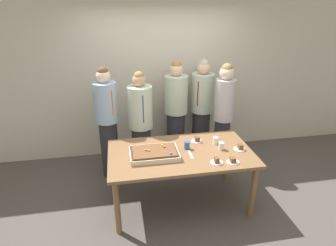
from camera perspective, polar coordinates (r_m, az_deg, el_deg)
The scene contains 17 objects.
ground_plane at distance 4.08m, azimuth 2.36°, elevation -15.44°, with size 12.00×12.00×0.00m, color #4C4742.
interior_back_panel at distance 4.86m, azimuth -1.46°, elevation 10.88°, with size 8.00×0.12×3.00m, color beige.
party_table at distance 3.68m, azimuth 2.54°, elevation -6.98°, with size 1.83×1.02×0.78m.
sheet_cake at distance 3.54m, azimuth -2.77°, elevation -6.05°, with size 0.60×0.42×0.10m.
plated_slice_near_left at distance 3.49m, azimuth 12.88°, elevation -7.43°, with size 0.15×0.15×0.07m.
plated_slice_near_right at distance 3.44m, azimuth 9.74°, elevation -7.56°, with size 0.15×0.15×0.07m.
plated_slice_far_left at distance 3.90m, azimuth 5.80°, elevation -3.39°, with size 0.15×0.15×0.07m.
plated_slice_far_right at distance 3.80m, azimuth 14.23°, elevation -4.83°, with size 0.15×0.15×0.08m.
drink_cup_nearest at distance 3.86m, azimuth 9.49°, elevation -3.48°, with size 0.07×0.07×0.10m, color white.
drink_cup_middle at distance 3.73m, azimuth 10.63°, elevation -4.57°, with size 0.07×0.07×0.10m, color white.
drink_cup_far_end at distance 3.69m, azimuth 3.82°, elevation -4.50°, with size 0.07×0.07×0.10m, color #2D5199.
cake_server_utensil at distance 3.58m, azimuth 4.57°, elevation -6.34°, with size 0.03×0.20×0.01m, color silver.
person_serving_front at distance 4.52m, azimuth 11.03°, elevation 1.66°, with size 0.30×0.30×1.71m.
person_green_shirt_behind at distance 4.28m, azimuth -5.47°, elevation -0.24°, with size 0.36×0.36×1.65m.
person_striped_tie_right at distance 4.67m, azimuth 1.60°, elevation 2.35°, with size 0.37×0.37×1.71m.
person_far_right_suit at distance 4.30m, azimuth -12.06°, elevation 0.16°, with size 0.34×0.34×1.72m.
person_back_corner at distance 4.84m, azimuth 6.78°, elevation 2.95°, with size 0.38×0.38×1.71m.
Camera 1 is at (-0.72, -3.09, 2.56)m, focal length 30.40 mm.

